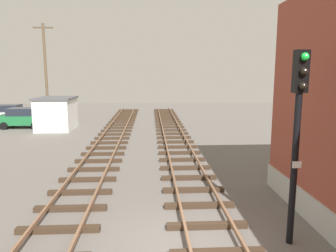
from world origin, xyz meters
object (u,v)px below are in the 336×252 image
Objects in this scene: parked_car_green at (23,118)px; parked_car_silver at (8,113)px; control_hut at (56,113)px; utility_pole_far at (46,73)px; signal_mast at (297,126)px.

parked_car_green is 1.00× the size of parked_car_silver.
parked_car_green is at bearing 162.25° from control_hut.
control_hut is at bearing -62.04° from utility_pole_far.
parked_car_silver is at bearing 166.71° from utility_pole_far.
control_hut is 7.20m from parked_car_silver.
signal_mast reaches higher than parked_car_green.
utility_pole_far is (4.19, -0.99, 3.93)m from parked_car_silver.
signal_mast reaches higher than control_hut.
utility_pole_far is (-13.58, 22.33, 1.48)m from signal_mast.
signal_mast reaches higher than parked_car_silver.
signal_mast is 0.57× the size of utility_pole_far.
parked_car_silver is 0.45× the size of utility_pole_far.
control_hut is 0.90× the size of parked_car_green.
control_hut reaches higher than parked_car_green.
utility_pole_far reaches higher than signal_mast.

